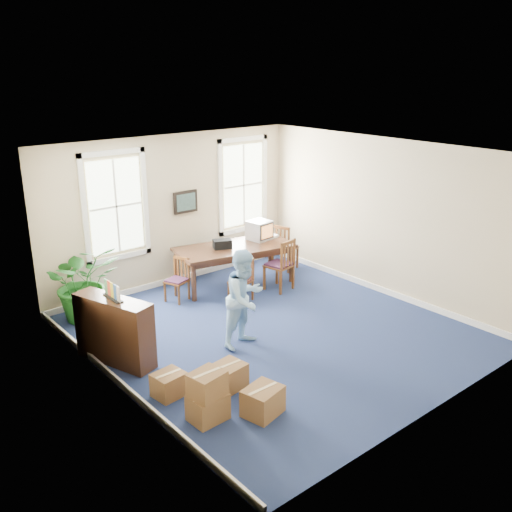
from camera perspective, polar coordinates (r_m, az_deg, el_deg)
floor at (r=10.32m, az=1.72°, el=-7.53°), size 6.50×6.50×0.00m
ceiling at (r=9.36m, az=1.91°, el=10.33°), size 6.50×6.50×0.00m
wall_back at (r=12.25m, az=-8.34°, el=4.52°), size 6.50×0.00×6.50m
wall_front at (r=7.75m, az=17.98°, el=-4.74°), size 6.50×0.00×6.50m
wall_left at (r=8.16m, az=-14.21°, el=-3.19°), size 0.00×6.50×6.50m
wall_right at (r=11.85m, az=12.77°, el=3.77°), size 0.00×6.50×6.50m
baseboard_back at (r=12.69m, az=-7.94°, el=-2.26°), size 6.00×0.04×0.12m
baseboard_left at (r=8.85m, az=-13.23°, el=-12.44°), size 0.04×6.50×0.12m
baseboard_right at (r=12.30m, az=12.18°, el=-3.19°), size 0.04×6.50×0.12m
window_left at (r=11.56m, az=-13.85°, el=4.85°), size 1.40×0.12×2.20m
window_right at (r=13.22m, az=-1.30°, el=7.10°), size 1.40×0.12×2.20m
wall_picture at (r=12.33m, az=-7.06°, el=5.39°), size 0.58×0.06×0.48m
conference_table at (r=12.32m, az=-2.13°, el=-0.91°), size 2.68×1.61×0.85m
crt_tv at (r=12.61m, az=0.34°, el=2.61°), size 0.52×0.56×0.42m
game_console at (r=12.83m, az=1.67°, el=2.04°), size 0.21×0.25×0.06m
equipment_bag at (r=12.04m, az=-3.39°, el=1.21°), size 0.44×0.38×0.19m
chair_near_left at (r=11.39m, az=-1.54°, el=-2.44°), size 0.53×0.53×0.91m
chair_near_right at (r=11.97m, az=2.30°, el=-0.83°), size 0.58×0.58×1.12m
chair_end_left at (r=11.53m, az=-7.95°, el=-2.42°), size 0.51×0.51×0.88m
chair_end_right at (r=13.19m, az=2.95°, el=0.96°), size 0.62×0.62×1.09m
man at (r=9.53m, az=-1.11°, el=-4.24°), size 0.93×0.78×1.69m
credenza at (r=9.38m, az=-13.96°, el=-7.27°), size 0.82×1.44×1.09m
brochure_rack at (r=9.11m, az=-14.18°, el=-3.36°), size 0.15×0.64×0.28m
potted_plant at (r=11.00m, az=-16.85°, el=-2.51°), size 1.52×1.39×1.46m
cardboard_boxes at (r=7.99m, az=-4.15°, el=-12.97°), size 1.48×1.48×0.75m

